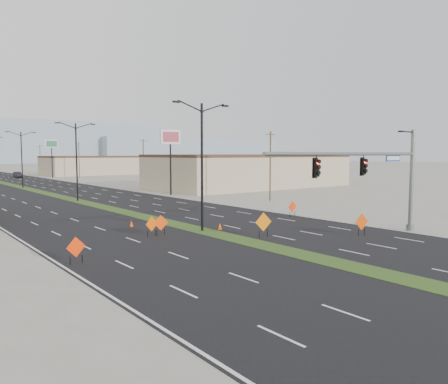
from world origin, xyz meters
TOP-DOWN VIEW (x-y plane):
  - ground at (0.00, 0.00)m, footprint 600.00×600.00m
  - building_se_near at (34.00, 45.00)m, footprint 36.00×18.00m
  - building_se_far at (38.00, 110.00)m, footprint 44.00×16.00m
  - mesa_east at (180.00, 290.00)m, footprint 160.00×50.00m
  - signal_mast at (8.56, 2.00)m, footprint 16.30×0.60m
  - streetlight_0 at (0.00, 12.00)m, footprint 5.15×0.24m
  - streetlight_1 at (0.00, 40.00)m, footprint 5.15×0.24m
  - streetlight_2 at (0.00, 68.00)m, footprint 5.15×0.24m
  - utility_pole_0 at (20.00, 25.00)m, footprint 1.60×0.20m
  - utility_pole_1 at (20.00, 60.00)m, footprint 1.60×0.20m
  - utility_pole_2 at (20.00, 95.00)m, footprint 1.60×0.20m
  - utility_pole_3 at (20.00, 130.00)m, footprint 1.60×0.20m
  - car_mid at (7.56, 105.21)m, footprint 1.87×4.61m
  - construction_sign_0 at (-11.50, 7.83)m, footprint 1.14×0.26m
  - construction_sign_1 at (-3.50, 12.44)m, footprint 1.11×0.36m
  - construction_sign_2 at (-4.26, 12.45)m, footprint 1.11×0.33m
  - construction_sign_3 at (2.00, 7.08)m, footprint 1.37×0.28m
  - construction_sign_4 at (8.15, 3.00)m, footprint 1.29×0.23m
  - construction_sign_5 at (11.50, 13.09)m, footprint 1.17×0.15m
  - cone_0 at (1.46, 11.60)m, footprint 0.42×0.42m
  - cone_1 at (-0.44, 17.33)m, footprint 0.41×0.41m
  - cone_2 at (6.03, 11.40)m, footprint 0.40×0.40m
  - cone_3 at (-3.49, 17.38)m, footprint 0.42×0.42m
  - pole_sign_east_near at (14.00, 39.97)m, footprint 3.17×0.72m
  - pole_sign_east_far at (14.26, 98.35)m, footprint 3.12×1.34m

SIDE VIEW (x-z plane):
  - ground at x=0.00m, z-range 0.00..0.00m
  - cone_3 at x=-3.49m, z-range 0.00..0.53m
  - cone_0 at x=1.46m, z-range 0.00..0.55m
  - cone_2 at x=6.03m, z-range 0.00..0.56m
  - cone_1 at x=-0.44m, z-range 0.00..0.62m
  - car_mid at x=7.56m, z-range 0.00..1.49m
  - construction_sign_2 at x=-4.26m, z-range 0.13..1.64m
  - construction_sign_1 at x=-3.50m, z-range 0.13..1.66m
  - construction_sign_0 at x=-11.50m, z-range 0.13..1.66m
  - construction_sign_5 at x=11.50m, z-range 0.14..1.70m
  - construction_sign_4 at x=8.15m, z-range 0.15..1.88m
  - construction_sign_3 at x=2.00m, z-range 0.17..2.01m
  - building_se_far at x=38.00m, z-range 0.00..5.00m
  - building_se_near at x=34.00m, z-range 0.00..5.50m
  - utility_pole_0 at x=20.00m, z-range 0.17..9.17m
  - utility_pole_1 at x=20.00m, z-range 0.17..9.17m
  - utility_pole_2 at x=20.00m, z-range 0.17..9.17m
  - utility_pole_3 at x=20.00m, z-range 0.17..9.17m
  - signal_mast at x=8.56m, z-range 0.79..8.79m
  - streetlight_0 at x=0.00m, z-range 0.41..10.43m
  - streetlight_1 at x=0.00m, z-range 0.41..10.43m
  - streetlight_2 at x=0.00m, z-range 0.41..10.43m
  - pole_sign_east_near at x=14.00m, z-range 3.06..12.71m
  - pole_sign_east_far at x=14.26m, z-range 3.09..12.81m
  - mesa_east at x=180.00m, z-range 0.00..18.00m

